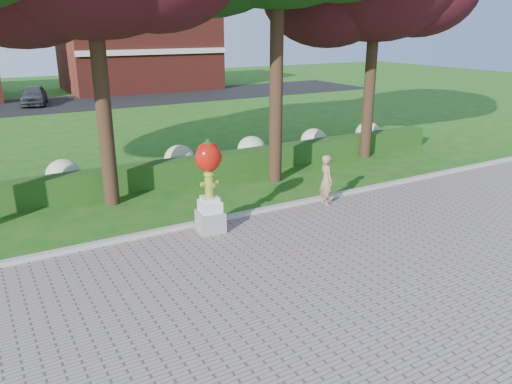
# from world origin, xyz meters

# --- Properties ---
(ground) EXTENTS (100.00, 100.00, 0.00)m
(ground) POSITION_xyz_m (0.00, 0.00, 0.00)
(ground) COLOR #1A5A16
(ground) RESTS_ON ground
(walkway) EXTENTS (40.00, 14.00, 0.04)m
(walkway) POSITION_xyz_m (0.00, -4.00, 0.02)
(walkway) COLOR gray
(walkway) RESTS_ON ground
(curb) EXTENTS (40.00, 0.18, 0.15)m
(curb) POSITION_xyz_m (0.00, 3.00, 0.07)
(curb) COLOR #ADADA5
(curb) RESTS_ON ground
(lawn_hedge) EXTENTS (24.00, 0.70, 0.80)m
(lawn_hedge) POSITION_xyz_m (0.00, 7.00, 0.40)
(lawn_hedge) COLOR #224A15
(lawn_hedge) RESTS_ON ground
(hydrangea_row) EXTENTS (20.10, 1.10, 0.99)m
(hydrangea_row) POSITION_xyz_m (0.57, 8.00, 0.55)
(hydrangea_row) COLOR #BFBD92
(hydrangea_row) RESTS_ON ground
(street) EXTENTS (50.00, 8.00, 0.02)m
(street) POSITION_xyz_m (0.00, 28.00, 0.01)
(street) COLOR black
(street) RESTS_ON ground
(building_right) EXTENTS (12.00, 8.00, 6.40)m
(building_right) POSITION_xyz_m (8.00, 34.00, 3.20)
(building_right) COLOR maroon
(building_right) RESTS_ON ground
(hydrant_sculpture) EXTENTS (0.73, 0.73, 2.42)m
(hydrant_sculpture) POSITION_xyz_m (-0.38, 2.50, 1.32)
(hydrant_sculpture) COLOR gray
(hydrant_sculpture) RESTS_ON walkway
(woman) EXTENTS (0.45, 0.61, 1.52)m
(woman) POSITION_xyz_m (3.44, 2.60, 0.80)
(woman) COLOR #A07E5B
(woman) RESTS_ON walkway
(parked_car) EXTENTS (2.28, 4.10, 1.32)m
(parked_car) POSITION_xyz_m (-1.25, 28.41, 0.68)
(parked_car) COLOR #3A3C41
(parked_car) RESTS_ON street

